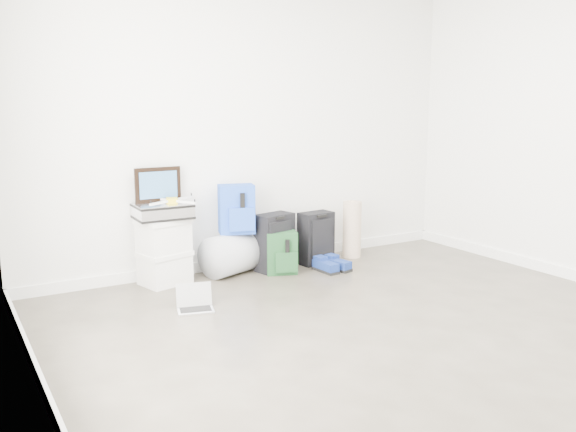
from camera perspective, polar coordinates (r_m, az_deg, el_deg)
ground at (r=4.11m, az=13.12°, el=-12.31°), size 5.00×5.00×0.00m
room_envelope at (r=3.81m, az=14.05°, el=12.43°), size 4.52×5.02×2.71m
boxes_stack at (r=5.45m, az=-11.51°, el=-3.25°), size 0.48×0.42×0.58m
briefcase at (r=5.38m, az=-11.65°, el=0.44°), size 0.47×0.35×0.13m
painting at (r=5.44m, az=-12.07°, el=2.88°), size 0.41×0.03×0.31m
drone at (r=5.37m, az=-10.81°, el=1.44°), size 0.48×0.48×0.05m
duffel_bag at (r=5.73m, az=-4.87°, el=-3.43°), size 0.72×0.57×0.39m
blue_backpack at (r=5.62m, az=-4.80°, el=0.56°), size 0.36×0.31×0.45m
large_suitcase at (r=5.76m, az=-1.23°, el=-2.49°), size 0.39×0.30×0.55m
green_backpack at (r=5.67m, az=-0.59°, el=-3.54°), size 0.33×0.29×0.40m
carry_on at (r=6.01m, az=2.67°, el=-2.09°), size 0.35×0.24×0.52m
shoes at (r=5.82m, az=4.08°, el=-4.67°), size 0.29×0.31×0.10m
rolled_rug at (r=6.30m, az=6.00°, el=-1.25°), size 0.19×0.19×0.58m
laptop at (r=4.81m, az=-8.71°, el=-8.09°), size 0.32×0.26×0.19m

